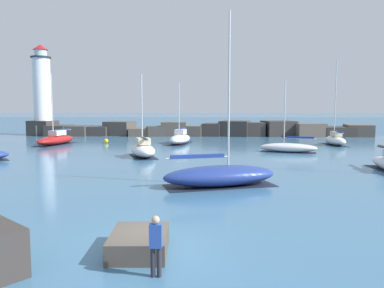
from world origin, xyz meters
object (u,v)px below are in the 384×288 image
person_on_rocks (156,243)px  lighthouse (42,96)px  sailboat_moored_5 (335,140)px  mooring_buoy_orange_near (106,141)px  sailboat_moored_6 (180,138)px  sailboat_moored_1 (288,147)px  sailboat_moored_7 (220,175)px  sailboat_moored_2 (56,139)px  sailboat_moored_0 (143,150)px

person_on_rocks → lighthouse: bearing=116.9°
sailboat_moored_5 → mooring_buoy_orange_near: sailboat_moored_5 is taller
sailboat_moored_5 → mooring_buoy_orange_near: bearing=177.4°
sailboat_moored_5 → sailboat_moored_6: size_ratio=1.35×
lighthouse → sailboat_moored_5: lighthouse is taller
sailboat_moored_1 → person_on_rocks: sailboat_moored_1 is taller
lighthouse → mooring_buoy_orange_near: size_ratio=19.48×
sailboat_moored_7 → mooring_buoy_orange_near: size_ratio=13.41×
mooring_buoy_orange_near → person_on_rocks: person_on_rocks is taller
person_on_rocks → sailboat_moored_7: bearing=79.9°
sailboat_moored_2 → sailboat_moored_6: sailboat_moored_2 is taller
lighthouse → sailboat_moored_6: lighthouse is taller
person_on_rocks → sailboat_moored_2: bearing=116.0°
lighthouse → mooring_buoy_orange_near: lighthouse is taller
sailboat_moored_0 → sailboat_moored_2: 17.85m
sailboat_moored_6 → sailboat_moored_1: bearing=-35.3°
sailboat_moored_7 → sailboat_moored_5: bearing=58.7°
sailboat_moored_2 → person_on_rocks: bearing=-64.0°
person_on_rocks → sailboat_moored_5: bearing=65.0°
sailboat_moored_1 → sailboat_moored_7: size_ratio=0.72×
sailboat_moored_2 → sailboat_moored_7: (20.70, -25.05, -0.02)m
sailboat_moored_5 → sailboat_moored_0: bearing=-151.3°
lighthouse → sailboat_moored_1: (37.55, -23.21, -6.33)m
sailboat_moored_2 → mooring_buoy_orange_near: sailboat_moored_2 is taller
sailboat_moored_2 → sailboat_moored_7: size_ratio=0.85×
sailboat_moored_0 → sailboat_moored_5: 26.16m
sailboat_moored_6 → mooring_buoy_orange_near: (-10.21, 0.58, -0.42)m
sailboat_moored_1 → person_on_rocks: size_ratio=4.28×
sailboat_moored_7 → mooring_buoy_orange_near: bearing=118.2°
lighthouse → sailboat_moored_6: bearing=-29.8°
sailboat_moored_2 → sailboat_moored_5: sailboat_moored_5 is taller
sailboat_moored_0 → sailboat_moored_2: sailboat_moored_2 is taller
lighthouse → sailboat_moored_7: 50.99m
sailboat_moored_7 → sailboat_moored_6: bearing=99.5°
mooring_buoy_orange_near → sailboat_moored_0: bearing=-61.7°
sailboat_moored_1 → sailboat_moored_2: (-28.74, 7.14, 0.16)m
sailboat_moored_1 → sailboat_moored_6: size_ratio=0.96×
sailboat_moored_6 → person_on_rocks: size_ratio=4.44×
lighthouse → sailboat_moored_0: bearing=-51.1°
sailboat_moored_5 → person_on_rocks: size_ratio=5.99×
sailboat_moored_0 → sailboat_moored_1: size_ratio=1.04×
sailboat_moored_1 → sailboat_moored_5: bearing=46.2°
sailboat_moored_0 → sailboat_moored_5: bearing=28.7°
sailboat_moored_0 → sailboat_moored_6: size_ratio=1.01×
sailboat_moored_0 → sailboat_moored_1: 15.86m
lighthouse → sailboat_moored_1: 44.60m
mooring_buoy_orange_near → person_on_rocks: bearing=-72.8°
person_on_rocks → mooring_buoy_orange_near: bearing=107.2°
mooring_buoy_orange_near → person_on_rocks: 41.96m
sailboat_moored_2 → sailboat_moored_6: (16.22, 1.73, 0.03)m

